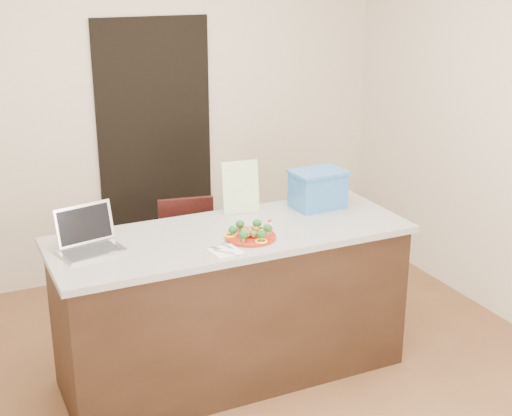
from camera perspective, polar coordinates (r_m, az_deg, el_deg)
name	(u,v)px	position (r m, az deg, el deg)	size (l,w,h in m)	color
ground	(250,393)	(4.29, -0.48, -14.59)	(4.00, 4.00, 0.00)	brown
room_shell	(249,119)	(3.65, -0.55, 7.12)	(4.00, 4.00, 4.00)	white
doorway	(156,148)	(5.63, -8.02, 4.75)	(0.90, 0.02, 2.00)	black
island	(232,304)	(4.25, -1.91, -7.68)	(2.06, 0.76, 0.92)	black
plate	(250,236)	(3.96, -0.45, -2.29)	(0.29, 0.29, 0.02)	maroon
meatballs	(249,232)	(3.96, -0.53, -1.92)	(0.11, 0.11, 0.04)	brown
broccoli	(250,229)	(3.95, -0.46, -1.68)	(0.24, 0.24, 0.04)	#124319
pepper_rings	(250,235)	(3.96, -0.45, -2.15)	(0.26, 0.25, 0.01)	yellow
napkin	(225,251)	(3.79, -2.46, -3.47)	(0.15, 0.15, 0.01)	silver
fork	(221,250)	(3.79, -2.80, -3.38)	(0.08, 0.15, 0.00)	silver
knife	(232,250)	(3.79, -1.95, -3.39)	(0.03, 0.19, 0.01)	white
yogurt_bottle	(270,227)	(4.06, 1.11, -1.50)	(0.03, 0.03, 0.07)	beige
laptop	(88,238)	(3.91, -13.31, -2.35)	(0.36, 0.32, 0.23)	#BCBDC1
leaflet	(241,187)	(4.32, -1.23, 1.66)	(0.23, 0.00, 0.32)	white
blue_box	(318,189)	(4.45, 4.97, 1.55)	(0.34, 0.25, 0.24)	#2F66AB
chair	(192,253)	(4.91, -5.16, -3.63)	(0.44, 0.44, 0.86)	#381210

